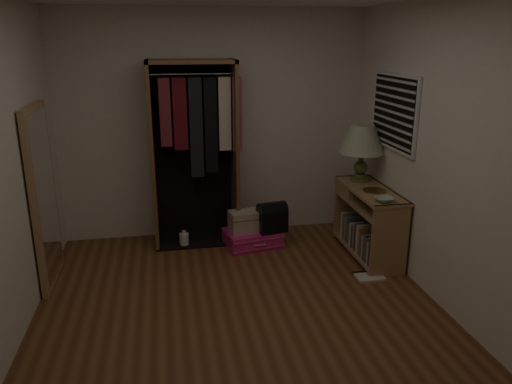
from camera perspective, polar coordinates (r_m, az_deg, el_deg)
ground at (r=4.38m, az=-1.63°, el=-13.96°), size 4.00×4.00×0.00m
room_walls at (r=3.88m, az=-0.81°, el=5.83°), size 3.52×4.02×2.60m
console_bookshelf at (r=5.51m, az=12.61°, el=-3.07°), size 0.42×1.12×0.75m
open_wardrobe at (r=5.58m, az=-6.76°, el=6.28°), size 1.00×0.50×2.05m
floor_mirror at (r=5.04m, az=-23.11°, el=-0.53°), size 0.06×0.80×1.70m
pink_suitcase at (r=5.68m, az=-0.40°, el=-5.27°), size 0.69×0.55×0.19m
train_case at (r=5.58m, az=-1.24°, el=-3.35°), size 0.38×0.29×0.25m
black_bag at (r=5.56m, az=1.84°, el=-2.82°), size 0.35×0.26×0.34m
table_lamp at (r=5.55m, az=12.05°, el=5.78°), size 0.65×0.65×0.62m
brass_tray at (r=5.29m, az=13.40°, el=0.16°), size 0.28×0.28×0.01m
ceramic_bowl at (r=4.97m, az=14.44°, el=-0.83°), size 0.19×0.19×0.04m
white_jug at (r=5.74m, az=-8.21°, el=-5.39°), size 0.13×0.13×0.19m
floor_book at (r=5.13m, az=12.73°, el=-9.31°), size 0.28×0.23×0.03m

